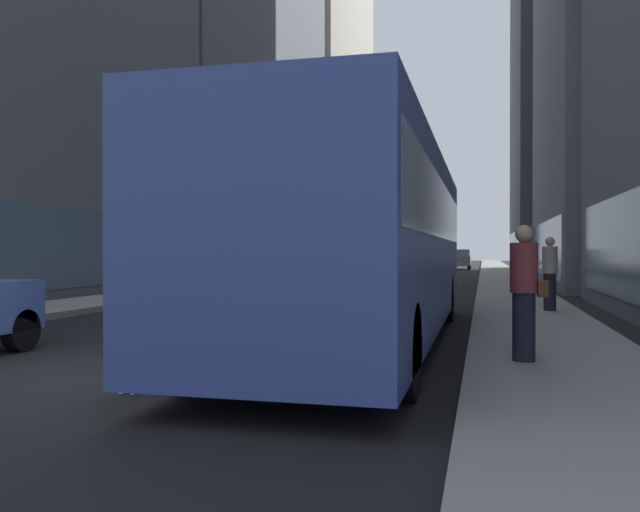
{
  "coord_description": "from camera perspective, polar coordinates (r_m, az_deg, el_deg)",
  "views": [
    {
      "loc": [
        4.72,
        -7.04,
        1.52
      ],
      "look_at": [
        1.12,
        7.3,
        1.4
      ],
      "focal_mm": 36.67,
      "sensor_mm": 36.0,
      "label": 1
    }
  ],
  "objects": [
    {
      "name": "ground_plane",
      "position": [
        42.33,
        7.68,
        -1.59
      ],
      "size": [
        120.0,
        120.0,
        0.0
      ],
      "primitive_type": "plane",
      "color": "black"
    },
    {
      "name": "sidewalk_left",
      "position": [
        43.34,
        0.16,
        -1.44
      ],
      "size": [
        2.4,
        110.0,
        0.15
      ],
      "primitive_type": "cube",
      "color": "#9E9991",
      "rests_on": "ground"
    },
    {
      "name": "sidewalk_right",
      "position": [
        42.08,
        15.41,
        -1.51
      ],
      "size": [
        2.4,
        110.0,
        0.15
      ],
      "primitive_type": "cube",
      "color": "gray",
      "rests_on": "ground"
    },
    {
      "name": "building_left_far",
      "position": [
        66.21,
        -0.93,
        14.75
      ],
      "size": [
        9.2,
        20.91,
        35.72
      ],
      "color": "#B2A893",
      "rests_on": "ground"
    },
    {
      "name": "transit_bus",
      "position": [
        10.94,
        3.98,
        1.81
      ],
      "size": [
        2.78,
        11.53,
        3.05
      ],
      "color": "#33478C",
      "rests_on": "ground"
    },
    {
      "name": "car_yellow_taxi",
      "position": [
        20.91,
        -7.0,
        -1.44
      ],
      "size": [
        1.92,
        4.38,
        1.62
      ],
      "color": "yellow",
      "rests_on": "ground"
    },
    {
      "name": "car_black_suv",
      "position": [
        25.32,
        6.09,
        -1.11
      ],
      "size": [
        1.82,
        4.32,
        1.62
      ],
      "color": "black",
      "rests_on": "ground"
    },
    {
      "name": "car_grey_wagon",
      "position": [
        54.28,
        12.05,
        -0.28
      ],
      "size": [
        1.83,
        4.22,
        1.62
      ],
      "color": "slate",
      "rests_on": "ground"
    },
    {
      "name": "car_silver_sedan",
      "position": [
        48.32,
        5.13,
        -0.36
      ],
      "size": [
        1.74,
        4.3,
        1.62
      ],
      "color": "#B7BABF",
      "rests_on": "ground"
    },
    {
      "name": "car_red_coupe",
      "position": [
        32.86,
        7.93,
        -0.76
      ],
      "size": [
        1.76,
        3.93,
        1.62
      ],
      "color": "red",
      "rests_on": "ground"
    },
    {
      "name": "dalmatian_dog",
      "position": [
        7.52,
        -15.39,
        -7.25
      ],
      "size": [
        0.22,
        0.96,
        0.72
      ],
      "color": "white",
      "rests_on": "ground"
    },
    {
      "name": "pedestrian_with_handbag",
      "position": [
        8.51,
        17.42,
        -2.98
      ],
      "size": [
        0.45,
        0.34,
        1.69
      ],
      "color": "#1E1E2D",
      "rests_on": "sidewalk_right"
    },
    {
      "name": "pedestrian_in_coat",
      "position": [
        15.84,
        19.42,
        -1.4
      ],
      "size": [
        0.34,
        0.34,
        1.69
      ],
      "color": "#1E1E2D",
      "rests_on": "sidewalk_right"
    }
  ]
}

